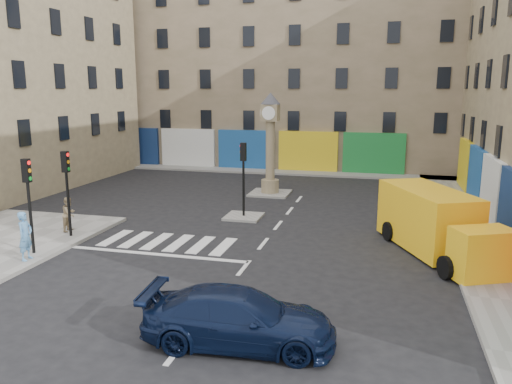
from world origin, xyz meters
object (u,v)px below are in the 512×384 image
at_px(yellow_van, 436,223).
at_px(pedestrian_blue, 25,236).
at_px(pedestrian_tan, 69,214).
at_px(traffic_light_left_near, 28,191).
at_px(clock_pillar, 270,137).
at_px(navy_sedan, 239,318).
at_px(traffic_light_island, 243,167).
at_px(traffic_light_left_far, 67,180).

xyz_separation_m(yellow_van, pedestrian_blue, (-14.86, -5.05, -0.16)).
relative_size(pedestrian_blue, pedestrian_tan, 1.19).
bearing_deg(traffic_light_left_near, pedestrian_tan, 98.89).
relative_size(traffic_light_left_near, pedestrian_blue, 2.01).
distance_m(pedestrian_blue, pedestrian_tan, 3.88).
xyz_separation_m(clock_pillar, pedestrian_tan, (-6.78, -10.74, -2.62)).
distance_m(navy_sedan, yellow_van, 10.42).
distance_m(traffic_light_island, pedestrian_tan, 8.44).
height_order(traffic_light_left_far, pedestrian_tan, traffic_light_left_far).
height_order(traffic_light_island, clock_pillar, clock_pillar).
bearing_deg(navy_sedan, yellow_van, -36.58).
bearing_deg(pedestrian_tan, traffic_light_island, -58.84).
height_order(traffic_light_left_near, traffic_light_island, traffic_light_left_near).
xyz_separation_m(pedestrian_blue, pedestrian_tan, (-0.78, 3.80, -0.14)).
distance_m(traffic_light_left_far, pedestrian_tan, 1.88).
relative_size(yellow_van, pedestrian_blue, 3.81).
distance_m(traffic_light_island, clock_pillar, 6.07).
height_order(traffic_light_left_far, clock_pillar, clock_pillar).
bearing_deg(traffic_light_left_near, navy_sedan, -25.17).
bearing_deg(pedestrian_tan, navy_sedan, -130.63).
xyz_separation_m(clock_pillar, navy_sedan, (3.39, -18.35, -2.83)).
bearing_deg(traffic_light_left_far, traffic_light_left_near, -90.00).
height_order(navy_sedan, pedestrian_blue, pedestrian_blue).
relative_size(traffic_light_left_far, pedestrian_tan, 2.38).
xyz_separation_m(traffic_light_left_near, traffic_light_left_far, (0.00, 2.40, 0.00)).
bearing_deg(traffic_light_island, pedestrian_blue, -125.08).
xyz_separation_m(traffic_light_island, navy_sedan, (3.39, -12.35, -1.88)).
xyz_separation_m(traffic_light_left_near, pedestrian_blue, (0.30, -0.74, -1.55)).
bearing_deg(pedestrian_tan, pedestrian_blue, -172.23).
distance_m(traffic_light_left_far, traffic_light_island, 8.30).
relative_size(clock_pillar, yellow_van, 0.87).
relative_size(traffic_light_left_far, traffic_light_island, 1.00).
relative_size(traffic_light_left_far, pedestrian_blue, 2.01).
bearing_deg(traffic_light_island, clock_pillar, 90.00).
height_order(traffic_light_left_far, yellow_van, traffic_light_left_far).
bearing_deg(traffic_light_left_far, traffic_light_island, 40.60).
distance_m(traffic_light_left_near, clock_pillar, 15.19).
relative_size(traffic_light_left_near, yellow_van, 0.53).
bearing_deg(pedestrian_blue, traffic_light_left_near, 17.76).
height_order(traffic_light_left_near, navy_sedan, traffic_light_left_near).
height_order(yellow_van, pedestrian_tan, yellow_van).
distance_m(yellow_van, pedestrian_tan, 15.69).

